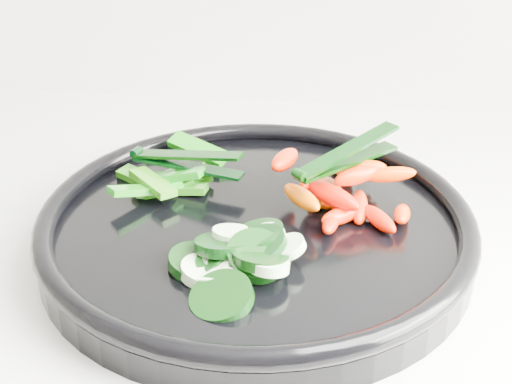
# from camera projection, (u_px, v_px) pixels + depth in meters

# --- Properties ---
(veggie_tray) EXTENTS (0.50, 0.50, 0.04)m
(veggie_tray) POSITION_uv_depth(u_px,v_px,m) (256.00, 227.00, 0.61)
(veggie_tray) COLOR black
(veggie_tray) RESTS_ON counter
(cucumber_pile) EXTENTS (0.12, 0.12, 0.04)m
(cucumber_pile) POSITION_uv_depth(u_px,v_px,m) (231.00, 259.00, 0.55)
(cucumber_pile) COLOR black
(cucumber_pile) RESTS_ON veggie_tray
(carrot_pile) EXTENTS (0.13, 0.15, 0.05)m
(carrot_pile) POSITION_uv_depth(u_px,v_px,m) (340.00, 188.00, 0.63)
(carrot_pile) COLOR #F42300
(carrot_pile) RESTS_ON veggie_tray
(pepper_pile) EXTENTS (0.11, 0.13, 0.04)m
(pepper_pile) POSITION_uv_depth(u_px,v_px,m) (170.00, 178.00, 0.67)
(pepper_pile) COLOR #1B6F0A
(pepper_pile) RESTS_ON veggie_tray
(tong_carrot) EXTENTS (0.09, 0.09, 0.02)m
(tong_carrot) POSITION_uv_depth(u_px,v_px,m) (345.00, 157.00, 0.61)
(tong_carrot) COLOR black
(tong_carrot) RESTS_ON carrot_pile
(tong_pepper) EXTENTS (0.11, 0.04, 0.02)m
(tong_pepper) POSITION_uv_depth(u_px,v_px,m) (184.00, 160.00, 0.66)
(tong_pepper) COLOR black
(tong_pepper) RESTS_ON pepper_pile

